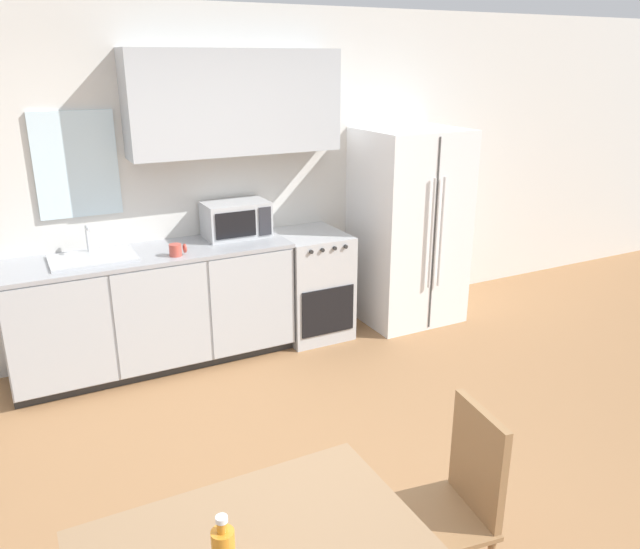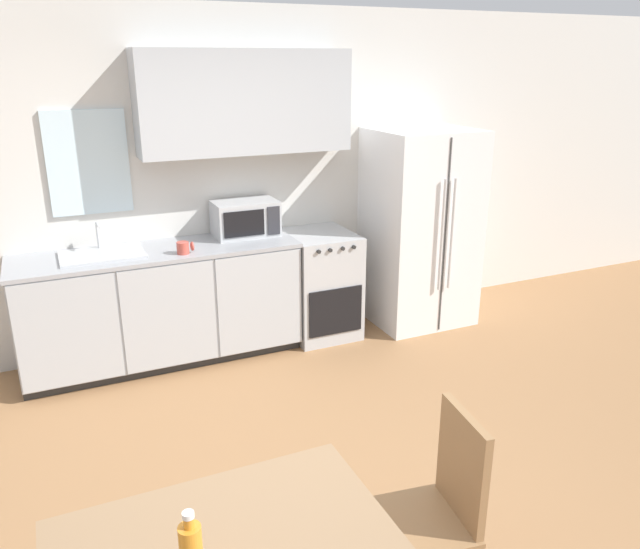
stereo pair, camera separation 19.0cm
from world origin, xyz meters
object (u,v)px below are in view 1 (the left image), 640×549
object	(u,v)px
coffee_mug	(177,250)
refrigerator	(408,226)
oven_range	(311,284)
microwave	(236,219)
dining_chair_side	(458,494)

from	to	relation	value
coffee_mug	refrigerator	bearing A→B (deg)	2.91
refrigerator	coffee_mug	bearing A→B (deg)	-177.09
oven_range	microwave	world-z (taller)	microwave
refrigerator	coffee_mug	size ratio (longest dim) A/B	13.78
refrigerator	microwave	bearing A→B (deg)	173.12
dining_chair_side	coffee_mug	bearing A→B (deg)	17.97
refrigerator	microwave	distance (m)	1.58
coffee_mug	dining_chair_side	xyz separation A→B (m)	(0.46, -2.68, -0.43)
microwave	dining_chair_side	size ratio (longest dim) A/B	0.55
oven_range	microwave	distance (m)	0.87
coffee_mug	dining_chair_side	world-z (taller)	coffee_mug
oven_range	coffee_mug	bearing A→B (deg)	-171.86
microwave	dining_chair_side	distance (m)	3.02
microwave	dining_chair_side	xyz separation A→B (m)	(-0.11, -2.97, -0.53)
oven_range	dining_chair_side	world-z (taller)	dining_chair_side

